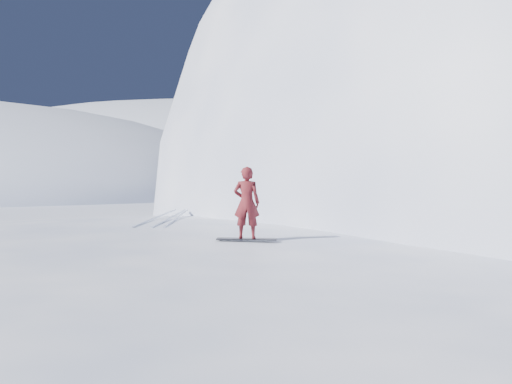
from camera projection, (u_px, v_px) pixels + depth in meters
ground at (106, 339)px, 13.73m from camera, size 400.00×400.00×0.00m
near_ridge at (188, 310)px, 16.42m from camera, size 36.00×28.00×4.80m
peak_shoulder at (452, 241)px, 30.92m from camera, size 28.00×24.00×18.00m
far_ridge_c at (178, 181)px, 129.77m from camera, size 140.00×90.00×36.00m
wind_bumps at (124, 315)px, 15.92m from camera, size 16.00×14.40×1.00m
snowboard at (247, 239)px, 13.77m from camera, size 1.49×0.46×0.02m
snowboarder at (247, 203)px, 13.73m from camera, size 0.68×0.49×1.74m
board_tracks at (168, 217)px, 19.32m from camera, size 1.96×5.93×0.04m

